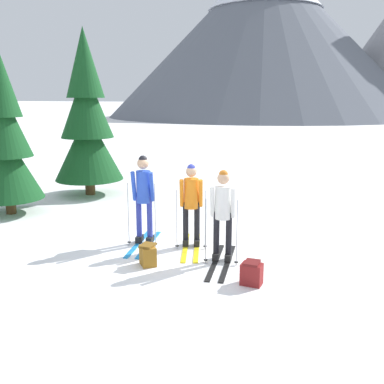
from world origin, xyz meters
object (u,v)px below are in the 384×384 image
skier_in_blue (144,194)px  backpack_on_snow_beside (252,273)px  skier_in_white (223,213)px  pine_tree_mid (87,120)px  skier_in_orange (191,203)px  pine_tree_near (5,140)px  backpack_on_snow_front (148,255)px

skier_in_blue → backpack_on_snow_beside: size_ratio=4.65×
skier_in_white → pine_tree_mid: 6.68m
skier_in_orange → skier_in_blue: bearing=-172.0°
skier_in_white → pine_tree_near: pine_tree_near is taller
pine_tree_near → backpack_on_snow_beside: pine_tree_near is taller
backpack_on_snow_beside → skier_in_blue: bearing=153.5°
skier_in_white → backpack_on_snow_beside: bearing=-48.3°
backpack_on_snow_front → pine_tree_mid: bearing=132.4°
skier_in_blue → skier_in_orange: 0.96m
skier_in_orange → skier_in_white: size_ratio=0.93×
skier_in_orange → backpack_on_snow_beside: size_ratio=4.44×
skier_in_white → backpack_on_snow_front: bearing=-150.9°
skier_in_blue → pine_tree_near: 4.33m
backpack_on_snow_front → skier_in_orange: bearing=73.3°
skier_in_orange → pine_tree_near: size_ratio=0.42×
skier_in_blue → skier_in_orange: (0.95, 0.13, -0.13)m
pine_tree_near → backpack_on_snow_front: bearing=-22.1°
skier_in_blue → skier_in_white: skier_in_blue is taller
skier_in_orange → backpack_on_snow_front: skier_in_orange is taller
pine_tree_mid → backpack_on_snow_front: (4.12, -4.52, -2.01)m
backpack_on_snow_front → backpack_on_snow_beside: (1.88, -0.17, 0.00)m
pine_tree_mid → backpack_on_snow_beside: (6.00, -4.69, -2.01)m
pine_tree_mid → skier_in_white: bearing=-36.3°
skier_in_white → backpack_on_snow_front: (-1.16, -0.64, -0.70)m
backpack_on_snow_front → backpack_on_snow_beside: size_ratio=1.05×
skier_in_orange → skier_in_white: (0.80, -0.55, 0.01)m
pine_tree_near → backpack_on_snow_beside: 7.14m
pine_tree_near → backpack_on_snow_beside: bearing=-17.5°
skier_in_blue → skier_in_orange: bearing=8.0°
pine_tree_near → pine_tree_mid: (0.62, 2.60, 0.34)m
skier_in_blue → backpack_on_snow_beside: 2.87m
skier_in_orange → backpack_on_snow_beside: skier_in_orange is taller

